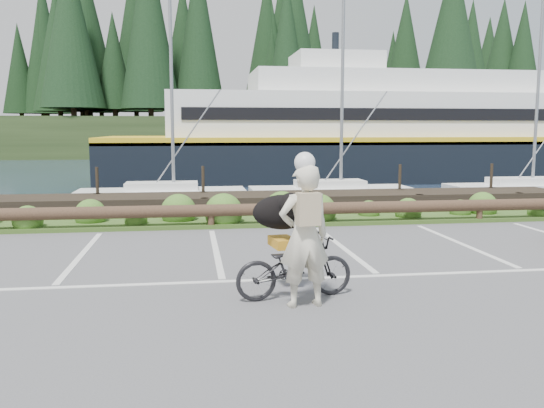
{
  "coord_description": "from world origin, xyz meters",
  "views": [
    {
      "loc": [
        -0.47,
        -9.38,
        2.42
      ],
      "look_at": [
        0.95,
        0.67,
        1.1
      ],
      "focal_mm": 38.0,
      "sensor_mm": 36.0,
      "label": 1
    }
  ],
  "objects": [
    {
      "name": "ground",
      "position": [
        0.0,
        0.0,
        0.0
      ],
      "size": [
        72.0,
        72.0,
        0.0
      ],
      "primitive_type": "plane",
      "color": "#505052"
    },
    {
      "name": "harbor_backdrop",
      "position": [
        0.4,
        78.42,
        -0.0
      ],
      "size": [
        170.0,
        160.0,
        30.0
      ],
      "color": "#1B2A40",
      "rests_on": "ground"
    },
    {
      "name": "vegetation_strip",
      "position": [
        0.0,
        5.3,
        0.05
      ],
      "size": [
        34.0,
        1.6,
        0.1
      ],
      "primitive_type": "cube",
      "color": "#3D5B21",
      "rests_on": "ground"
    },
    {
      "name": "log_rail",
      "position": [
        0.0,
        4.6,
        0.0
      ],
      "size": [
        32.0,
        0.3,
        0.6
      ],
      "primitive_type": null,
      "color": "#443021",
      "rests_on": "ground"
    },
    {
      "name": "bicycle",
      "position": [
        0.98,
        -1.43,
        0.46
      ],
      "size": [
        1.81,
        0.86,
        0.91
      ],
      "primitive_type": "imported",
      "rotation": [
        0.0,
        0.0,
        1.72
      ],
      "color": "black",
      "rests_on": "ground"
    },
    {
      "name": "cyclist",
      "position": [
        1.04,
        -1.83,
        0.98
      ],
      "size": [
        0.78,
        0.57,
        1.96
      ],
      "primitive_type": "imported",
      "rotation": [
        0.0,
        0.0,
        3.29
      ],
      "color": "beige",
      "rests_on": "ground"
    },
    {
      "name": "dog",
      "position": [
        0.9,
        -0.88,
        1.18
      ],
      "size": [
        0.58,
        0.98,
        0.53
      ],
      "primitive_type": "ellipsoid",
      "rotation": [
        0.0,
        0.0,
        1.72
      ],
      "color": "black",
      "rests_on": "bicycle"
    }
  ]
}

